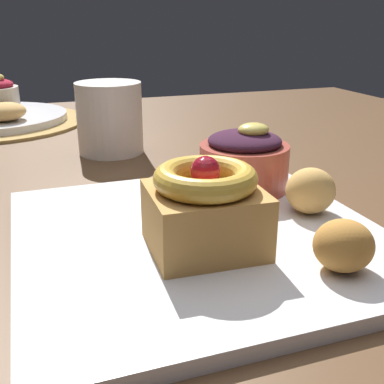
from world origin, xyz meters
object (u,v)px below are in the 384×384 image
(cake_slice, at_px, (205,208))
(berry_ramekin, at_px, (244,160))
(fritter_middle, at_px, (343,246))
(front_plate, at_px, (200,237))
(back_pastry, at_px, (4,112))
(fritter_front, at_px, (310,191))
(coffee_mug, at_px, (110,118))

(cake_slice, distance_m, berry_ramekin, 0.15)
(berry_ramekin, xyz_separation_m, fritter_middle, (-0.01, -0.18, -0.01))
(front_plate, height_order, back_pastry, back_pastry)
(front_plate, xyz_separation_m, cake_slice, (-0.01, -0.03, 0.04))
(berry_ramekin, relative_size, fritter_middle, 2.13)
(fritter_front, distance_m, back_pastry, 0.57)
(berry_ramekin, relative_size, coffee_mug, 0.94)
(cake_slice, xyz_separation_m, coffee_mug, (-0.01, 0.34, 0.00))
(cake_slice, relative_size, berry_ramekin, 0.95)
(cake_slice, bearing_deg, fritter_middle, -38.20)
(coffee_mug, bearing_deg, front_plate, -86.82)
(fritter_front, xyz_separation_m, fritter_middle, (-0.04, -0.10, -0.00))
(berry_ramekin, height_order, back_pastry, berry_ramekin)
(cake_slice, distance_m, coffee_mug, 0.34)
(berry_ramekin, bearing_deg, fritter_front, -69.90)
(front_plate, bearing_deg, fritter_front, 2.86)
(back_pastry, bearing_deg, berry_ramekin, -60.35)
(front_plate, bearing_deg, cake_slice, -103.47)
(front_plate, xyz_separation_m, back_pastry, (-0.16, 0.51, 0.03))
(fritter_front, bearing_deg, cake_slice, -162.65)
(cake_slice, xyz_separation_m, fritter_front, (0.12, 0.04, -0.01))
(fritter_front, bearing_deg, back_pastry, 118.22)
(fritter_front, bearing_deg, front_plate, -177.14)
(cake_slice, bearing_deg, berry_ramekin, 53.07)
(fritter_middle, bearing_deg, front_plate, 127.77)
(cake_slice, bearing_deg, coffee_mug, 91.66)
(berry_ramekin, relative_size, fritter_front, 2.02)
(cake_slice, bearing_deg, front_plate, 76.53)
(fritter_middle, distance_m, coffee_mug, 0.42)
(front_plate, relative_size, fritter_front, 6.60)
(front_plate, distance_m, fritter_middle, 0.12)
(front_plate, distance_m, cake_slice, 0.05)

